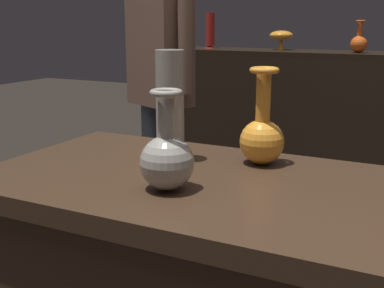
% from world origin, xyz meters
% --- Properties ---
extents(back_display_shelf, '(2.60, 0.40, 0.99)m').
position_xyz_m(back_display_shelf, '(0.00, 2.20, 0.49)').
color(back_display_shelf, black).
rests_on(back_display_shelf, ground_plane).
extents(vase_centerpiece, '(0.13, 0.13, 0.23)m').
position_xyz_m(vase_centerpiece, '(-0.07, -0.11, 0.88)').
color(vase_centerpiece, gray).
rests_on(vase_centerpiece, display_plinth).
extents(vase_left_accent, '(0.10, 0.10, 0.31)m').
position_xyz_m(vase_left_accent, '(-0.19, 0.11, 0.95)').
color(vase_left_accent, gray).
rests_on(vase_left_accent, display_plinth).
extents(vase_right_accent, '(0.12, 0.12, 0.26)m').
position_xyz_m(vase_right_accent, '(0.05, 0.19, 0.88)').
color(vase_right_accent, orange).
rests_on(vase_right_accent, display_plinth).
extents(shelf_vase_center, '(0.10, 0.10, 0.20)m').
position_xyz_m(shelf_vase_center, '(0.00, 2.15, 1.05)').
color(shelf_vase_center, '#E55B1E').
rests_on(shelf_vase_center, back_display_shelf).
extents(shelf_vase_far_left, '(0.08, 0.08, 0.25)m').
position_xyz_m(shelf_vase_far_left, '(-1.04, 2.24, 1.11)').
color(shelf_vase_far_left, red).
rests_on(shelf_vase_far_left, back_display_shelf).
extents(shelf_vase_left, '(0.16, 0.16, 0.13)m').
position_xyz_m(shelf_vase_left, '(-0.52, 2.25, 1.08)').
color(shelf_vase_left, orange).
rests_on(shelf_vase_left, back_display_shelf).
extents(visitor_near_left, '(0.43, 0.30, 1.58)m').
position_xyz_m(visitor_near_left, '(-0.75, 1.02, 0.93)').
color(visitor_near_left, slate).
rests_on(visitor_near_left, ground_plane).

